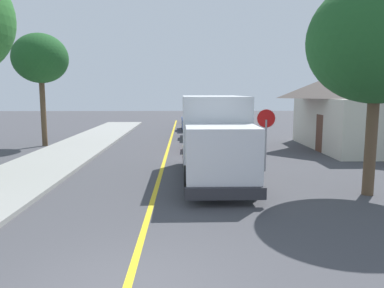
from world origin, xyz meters
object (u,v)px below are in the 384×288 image
Objects in this scene: parked_car_furthest at (196,116)px; street_tree_far_side at (378,41)px; parked_car_near at (205,136)px; parked_car_far at (192,121)px; stop_sign at (266,128)px; box_truck at (214,133)px; street_tree_down_block at (40,59)px; house_across_street at (384,100)px; parked_car_mid at (198,127)px.

street_tree_far_side reaches higher than parked_car_furthest.
parked_car_near is at bearing 116.39° from street_tree_far_side.
parked_car_far is 1.68× the size of stop_sign.
box_truck is at bearing -88.40° from parked_car_far.
parked_car_furthest is 19.88m from street_tree_down_block.
box_truck is 6.37m from street_tree_far_side.
street_tree_far_side is at bearing -55.56° from stop_sign.
parked_car_near is 11.63m from street_tree_far_side.
street_tree_far_side is at bearing -80.18° from parked_car_furthest.
street_tree_down_block is (-10.00, 1.73, 4.56)m from parked_car_near.
parked_car_furthest is 0.49× the size of house_across_street.
parked_car_far is 0.99× the size of parked_car_furthest.
box_truck is at bearing -145.26° from house_across_street.
parked_car_far is (-0.58, 11.28, 0.00)m from parked_car_near.
street_tree_down_block is at bearing 147.89° from stop_sign.
house_across_street is 20.71m from street_tree_down_block.
stop_sign is 0.38× the size of street_tree_far_side.
parked_car_far and parked_car_furthest have the same top height.
box_truck is 1.62× the size of parked_car_far.
street_tree_down_block is (-9.42, -9.55, 4.56)m from parked_car_far.
parked_car_mid and parked_car_far have the same top height.
parked_car_near is 11.29m from parked_car_far.
stop_sign is at bearing 28.12° from box_truck.
parked_car_far is 14.16m from street_tree_down_block.
parked_car_mid is 12.23m from house_across_street.
parked_car_mid is 0.98× the size of parked_car_furthest.
box_truck is 12.92m from house_across_street.
box_truck reaches higher than parked_car_furthest.
street_tree_down_block is (-9.75, -3.85, 4.56)m from parked_car_mid.
street_tree_far_side reaches higher than box_truck.
house_across_street is at bearing 36.42° from stop_sign.
house_across_street reaches higher than box_truck.
street_tree_far_side is at bearing -75.55° from parked_car_far.
parked_car_near is 0.99× the size of parked_car_far.
parked_car_furthest is (0.56, 7.04, 0.00)m from parked_car_far.
box_truck is at bearing 152.41° from street_tree_far_side.
parked_car_furthest is at bearing 85.48° from parked_car_far.
street_tree_far_side is (4.83, -9.74, 4.14)m from parked_car_near.
parked_car_near is 0.64× the size of street_tree_far_side.
house_across_street is (10.53, -18.16, 2.12)m from parked_car_furthest.
stop_sign reaches higher than parked_car_far.
stop_sign is 0.38× the size of street_tree_down_block.
street_tree_down_block reaches higher than parked_car_furthest.
street_tree_down_block is at bearing -158.45° from parked_car_mid.
parked_car_mid is 11.84m from stop_sign.
parked_car_mid is 12.74m from parked_car_furthest.
box_truck is 2.61m from stop_sign.
street_tree_down_block is (-20.51, 1.57, 2.43)m from house_across_street.
parked_car_mid is 0.64× the size of street_tree_far_side.
street_tree_down_block reaches higher than house_across_street.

